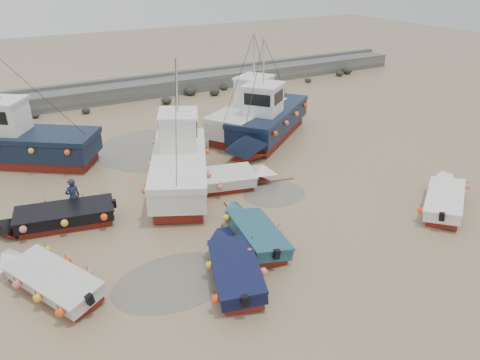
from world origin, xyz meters
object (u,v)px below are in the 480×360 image
object	(u,v)px
dinghy_2	(252,230)
cabin_boat_3	(252,113)
dinghy_5	(222,178)
cabin_boat_2	(266,120)
dinghy_1	(236,264)
cabin_boat_1	(179,160)
person	(76,214)
dinghy_3	(447,197)
cabin_boat_0	(17,141)
dinghy_0	(50,275)
dinghy_4	(56,215)

from	to	relation	value
dinghy_2	cabin_boat_3	xyz separation A→B (m)	(6.53, 11.07, 0.81)
dinghy_5	cabin_boat_2	distance (m)	7.19
dinghy_2	cabin_boat_3	size ratio (longest dim) A/B	0.65
dinghy_1	cabin_boat_3	bearing A→B (deg)	76.48
dinghy_1	cabin_boat_2	xyz separation A→B (m)	(8.28, 11.25, 0.77)
dinghy_5	cabin_boat_1	size ratio (longest dim) A/B	0.60
cabin_boat_3	person	bearing A→B (deg)	-98.02
dinghy_1	dinghy_3	xyz separation A→B (m)	(10.86, -0.15, -0.01)
dinghy_1	dinghy_3	distance (m)	10.86
person	cabin_boat_0	bearing A→B (deg)	-89.05
dinghy_0	cabin_boat_1	size ratio (longest dim) A/B	0.57
person	dinghy_3	bearing A→B (deg)	143.04
dinghy_0	dinghy_2	world-z (taller)	same
cabin_boat_3	person	world-z (taller)	cabin_boat_3
dinghy_2	cabin_boat_0	bearing A→B (deg)	127.03
dinghy_4	cabin_boat_1	bearing A→B (deg)	-66.99
dinghy_0	dinghy_3	xyz separation A→B (m)	(16.73, -2.70, -0.00)
cabin_boat_0	person	distance (m)	7.62
dinghy_3	cabin_boat_2	size ratio (longest dim) A/B	0.57
dinghy_3	dinghy_2	bearing A→B (deg)	-136.88
person	dinghy_4	bearing A→B (deg)	28.19
cabin_boat_1	cabin_boat_2	distance (m)	7.77
dinghy_4	dinghy_5	xyz separation A→B (m)	(7.83, -0.15, 0.00)
cabin_boat_2	dinghy_1	bearing A→B (deg)	106.39
cabin_boat_1	person	bearing A→B (deg)	-149.53
cabin_boat_3	dinghy_3	bearing A→B (deg)	-19.85
cabin_boat_0	person	xyz separation A→B (m)	(1.42, -7.37, -1.32)
dinghy_3	cabin_boat_2	bearing A→B (deg)	157.20
dinghy_0	cabin_boat_1	world-z (taller)	cabin_boat_1
dinghy_1	dinghy_2	xyz separation A→B (m)	(1.68, 1.69, 0.00)
dinghy_3	cabin_boat_1	size ratio (longest dim) A/B	0.53
dinghy_4	dinghy_5	distance (m)	7.83
cabin_boat_3	dinghy_5	bearing A→B (deg)	-72.34
dinghy_1	cabin_boat_2	size ratio (longest dim) A/B	0.60
cabin_boat_1	dinghy_5	bearing A→B (deg)	-17.14
dinghy_4	person	xyz separation A→B (m)	(0.90, 0.70, -0.54)
cabin_boat_0	dinghy_0	bearing A→B (deg)	-146.25
dinghy_2	cabin_boat_1	world-z (taller)	cabin_boat_1
dinghy_0	cabin_boat_2	world-z (taller)	cabin_boat_2
dinghy_2	dinghy_1	bearing A→B (deg)	-126.46
dinghy_0	dinghy_4	distance (m)	4.29
dinghy_2	cabin_boat_2	distance (m)	11.64
dinghy_2	cabin_boat_2	bearing A→B (deg)	63.75
dinghy_5	cabin_boat_1	bearing A→B (deg)	-117.58
cabin_boat_3	cabin_boat_0	bearing A→B (deg)	-129.96
cabin_boat_0	cabin_boat_3	world-z (taller)	same
dinghy_2	dinghy_3	bearing A→B (deg)	-2.99
dinghy_5	cabin_boat_2	xyz separation A→B (m)	(5.42, 4.67, 0.77)
cabin_boat_1	cabin_boat_2	size ratio (longest dim) A/B	1.08
cabin_boat_0	cabin_boat_2	size ratio (longest dim) A/B	1.00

